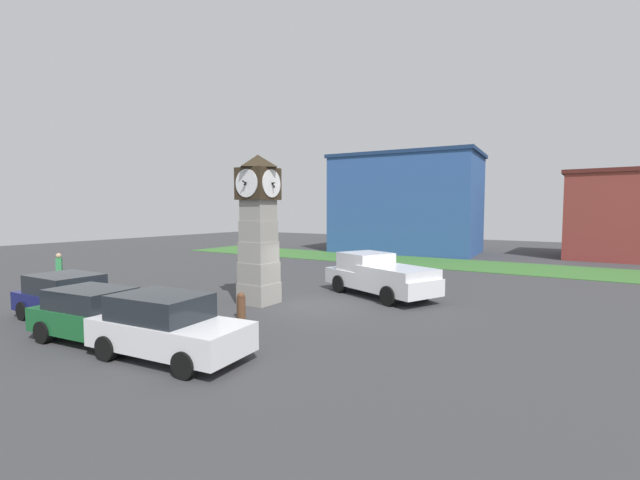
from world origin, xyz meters
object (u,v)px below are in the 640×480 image
(pedestrian_crossing_lot, at_px, (59,269))
(bollard_near_tower, at_px, (241,305))
(bollard_mid_row, at_px, (199,306))
(car_by_building, at_px, (167,326))
(car_near_tower, at_px, (96,314))
(clock_tower, at_px, (259,227))
(pickup_truck, at_px, (379,275))
(car_navy_sedan, at_px, (69,297))

(pedestrian_crossing_lot, bearing_deg, bollard_near_tower, 2.96)
(bollard_mid_row, bearing_deg, car_by_building, -53.01)
(bollard_near_tower, xyz_separation_m, car_near_tower, (-1.75, -4.16, 0.31))
(clock_tower, xyz_separation_m, car_near_tower, (-0.69, -6.37, -2.33))
(clock_tower, bearing_deg, bollard_mid_row, -92.69)
(bollard_near_tower, distance_m, car_by_building, 4.17)
(bollard_near_tower, relative_size, pickup_truck, 0.16)
(bollard_near_tower, height_order, car_near_tower, car_near_tower)
(clock_tower, relative_size, car_navy_sedan, 1.44)
(car_by_building, bearing_deg, pickup_truck, 82.78)
(bollard_near_tower, bearing_deg, clock_tower, 115.71)
(car_navy_sedan, bearing_deg, clock_tower, 54.19)
(car_navy_sedan, bearing_deg, bollard_near_tower, 33.04)
(clock_tower, bearing_deg, car_by_building, -70.18)
(car_by_building, xyz_separation_m, pickup_truck, (1.28, 10.14, 0.11))
(car_near_tower, bearing_deg, car_by_building, 3.43)
(bollard_near_tower, height_order, car_by_building, car_by_building)
(clock_tower, relative_size, bollard_mid_row, 6.68)
(bollard_mid_row, bearing_deg, car_navy_sedan, -147.43)
(car_navy_sedan, xyz_separation_m, pedestrian_crossing_lot, (-6.09, 2.69, 0.22))
(bollard_near_tower, xyz_separation_m, car_by_building, (1.17, -3.99, 0.35))
(clock_tower, bearing_deg, bollard_near_tower, -64.29)
(clock_tower, bearing_deg, pickup_truck, 48.24)
(car_navy_sedan, height_order, pickup_truck, pickup_truck)
(bollard_mid_row, bearing_deg, pickup_truck, 62.34)
(clock_tower, xyz_separation_m, car_navy_sedan, (-3.95, -5.48, -2.32))
(car_near_tower, relative_size, pedestrian_crossing_lot, 2.41)
(clock_tower, bearing_deg, pedestrian_crossing_lot, -164.49)
(clock_tower, xyz_separation_m, car_by_building, (2.23, -6.20, -2.28))
(car_navy_sedan, height_order, car_by_building, car_by_building)
(car_by_building, bearing_deg, clock_tower, 109.82)
(bollard_near_tower, relative_size, bollard_mid_row, 1.03)
(pedestrian_crossing_lot, bearing_deg, car_navy_sedan, -23.84)
(bollard_near_tower, distance_m, car_navy_sedan, 5.99)
(bollard_mid_row, distance_m, car_near_tower, 3.39)
(pickup_truck, bearing_deg, car_navy_sedan, -128.42)
(bollard_near_tower, height_order, bollard_mid_row, bollard_near_tower)
(bollard_mid_row, relative_size, car_near_tower, 0.21)
(clock_tower, xyz_separation_m, bollard_mid_row, (-0.14, -3.04, -2.65))
(clock_tower, height_order, pedestrian_crossing_lot, clock_tower)
(clock_tower, distance_m, pickup_truck, 5.71)
(bollard_near_tower, distance_m, car_near_tower, 4.53)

